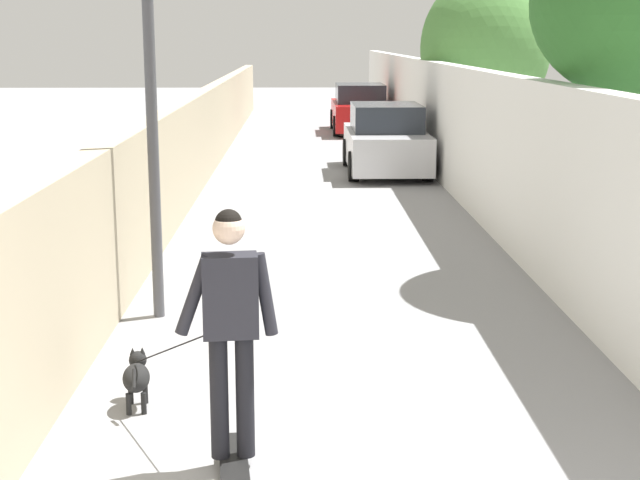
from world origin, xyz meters
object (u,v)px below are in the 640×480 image
object	(u,v)px
skateboard	(233,458)
car_far	(360,110)
person_skateboarder	(230,314)
dog	(137,376)
tree_right_mid	(485,48)
car_near	(386,141)
lamp_post	(148,14)

from	to	relation	value
skateboard	car_far	bearing A→B (deg)	-5.73
skateboard	person_skateboarder	bearing A→B (deg)	-143.13
dog	car_far	bearing A→B (deg)	-8.13
tree_right_mid	skateboard	size ratio (longest dim) A/B	5.55
skateboard	person_skateboarder	distance (m)	1.06
person_skateboarder	car_far	bearing A→B (deg)	-5.73
car_near	car_far	world-z (taller)	same
skateboard	dog	xyz separation A→B (m)	(1.12, 0.86, 0.21)
car_near	person_skateboarder	bearing A→B (deg)	170.73
skateboard	person_skateboarder	xyz separation A→B (m)	(-0.00, -0.00, 1.06)
skateboard	dog	size ratio (longest dim) A/B	0.58
dog	car_far	distance (m)	23.15
lamp_post	car_far	xyz separation A→B (m)	(20.31, -3.48, -2.51)
dog	car_near	bearing A→B (deg)	-13.48
tree_right_mid	person_skateboarder	size ratio (longest dim) A/B	2.55
tree_right_mid	car_near	size ratio (longest dim) A/B	1.14
lamp_post	person_skateboarder	xyz separation A→B (m)	(-3.72, -1.07, -2.09)
lamp_post	tree_right_mid	bearing A→B (deg)	-24.81
skateboard	car_far	world-z (taller)	car_far
tree_right_mid	person_skateboarder	xyz separation A→B (m)	(-16.74, 4.95, -1.60)
skateboard	car_far	distance (m)	24.16
skateboard	car_near	world-z (taller)	car_near
lamp_post	skateboard	size ratio (longest dim) A/B	5.85
tree_right_mid	person_skateboarder	world-z (taller)	tree_right_mid
dog	car_near	distance (m)	14.05
skateboard	car_near	xyz separation A→B (m)	(14.77, -2.41, 0.65)
dog	car_near	size ratio (longest dim) A/B	0.35
lamp_post	car_near	size ratio (longest dim) A/B	1.20
lamp_post	dog	bearing A→B (deg)	-175.51
lamp_post	person_skateboarder	world-z (taller)	lamp_post
tree_right_mid	skateboard	world-z (taller)	tree_right_mid
car_near	car_far	xyz separation A→B (m)	(9.26, -0.00, 0.00)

